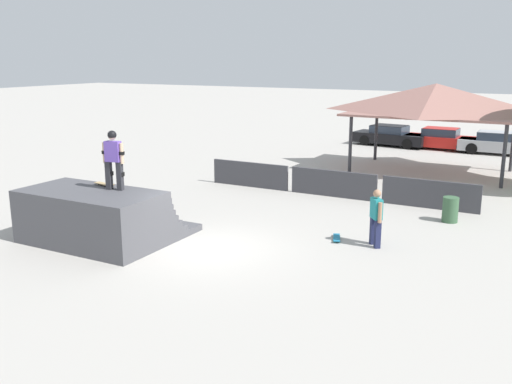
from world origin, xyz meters
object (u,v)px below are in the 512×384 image
at_px(parked_car_black, 390,136).
at_px(skateboard_on_deck, 105,184).
at_px(bystander_walking, 376,215).
at_px(skateboard_on_ground, 337,238).
at_px(parked_car_red, 442,139).
at_px(skater_on_deck, 113,156).
at_px(parked_car_silver, 497,144).
at_px(trash_bin, 450,210).

bearing_deg(parked_car_black, skateboard_on_deck, -90.07).
relative_size(skateboard_on_deck, bystander_walking, 0.47).
height_order(skateboard_on_ground, parked_car_red, parked_car_red).
relative_size(skater_on_deck, parked_car_silver, 0.43).
bearing_deg(trash_bin, parked_car_silver, 90.75).
height_order(skateboard_on_ground, trash_bin, trash_bin).
height_order(parked_car_black, parked_car_silver, same).
bearing_deg(skater_on_deck, parked_car_silver, 59.39).
bearing_deg(trash_bin, skateboard_on_ground, -126.04).
height_order(parked_car_red, parked_car_silver, same).
distance_m(skateboard_on_deck, parked_car_silver, 23.85).
height_order(skater_on_deck, skateboard_on_deck, skater_on_deck).
bearing_deg(skater_on_deck, skateboard_on_deck, 148.81).
bearing_deg(parked_car_silver, skater_on_deck, -110.11).
bearing_deg(skateboard_on_ground, bystander_walking, 68.43).
relative_size(trash_bin, parked_car_black, 0.18).
bearing_deg(skateboard_on_ground, skater_on_deck, -81.53).
xyz_separation_m(skateboard_on_deck, parked_car_black, (2.63, 22.39, -1.05)).
xyz_separation_m(trash_bin, parked_car_silver, (-0.20, 15.49, 0.18)).
bearing_deg(parked_car_black, parked_car_red, 7.64).
distance_m(skater_on_deck, parked_car_silver, 23.91).
bearing_deg(bystander_walking, trash_bin, -59.67).
relative_size(skater_on_deck, skateboard_on_deck, 2.19).
relative_size(skater_on_deck, bystander_walking, 1.03).
xyz_separation_m(trash_bin, parked_car_red, (-3.30, 15.80, 0.18)).
relative_size(parked_car_black, parked_car_red, 1.08).
relative_size(bystander_walking, parked_car_red, 0.39).
relative_size(bystander_walking, trash_bin, 2.00).
distance_m(parked_car_black, parked_car_silver, 6.19).
bearing_deg(trash_bin, parked_car_black, 112.08).
xyz_separation_m(skater_on_deck, trash_bin, (8.39, 6.89, -2.17)).
bearing_deg(bystander_walking, parked_car_red, -32.43).
relative_size(trash_bin, parked_car_red, 0.20).
distance_m(skateboard_on_deck, bystander_walking, 8.15).
bearing_deg(parked_car_red, parked_car_black, -177.48).
bearing_deg(skater_on_deck, parked_car_red, 66.83).
height_order(skateboard_on_deck, bystander_walking, bystander_walking).
bearing_deg(trash_bin, bystander_walking, -111.87).
xyz_separation_m(trash_bin, parked_car_black, (-6.39, 15.74, 0.18)).
height_order(trash_bin, parked_car_black, parked_car_black).
relative_size(parked_car_red, parked_car_silver, 1.05).
relative_size(bystander_walking, skateboard_on_ground, 2.05).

